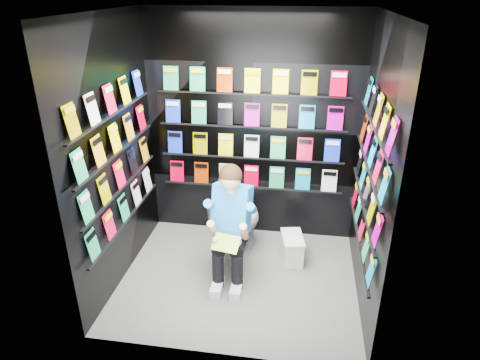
# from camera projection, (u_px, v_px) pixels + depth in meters

# --- Properties ---
(floor) EXTENTS (2.40, 2.40, 0.00)m
(floor) POSITION_uv_depth(u_px,v_px,m) (238.00, 279.00, 4.46)
(floor) COLOR #5A5A58
(floor) RESTS_ON ground
(ceiling) EXTENTS (2.40, 2.40, 0.00)m
(ceiling) POSITION_uv_depth(u_px,v_px,m) (238.00, 12.00, 3.36)
(ceiling) COLOR white
(ceiling) RESTS_ON floor
(wall_back) EXTENTS (2.40, 0.04, 2.60)m
(wall_back) POSITION_uv_depth(u_px,v_px,m) (252.00, 130.00, 4.81)
(wall_back) COLOR black
(wall_back) RESTS_ON floor
(wall_front) EXTENTS (2.40, 0.04, 2.60)m
(wall_front) POSITION_uv_depth(u_px,v_px,m) (216.00, 218.00, 3.01)
(wall_front) COLOR black
(wall_front) RESTS_ON floor
(wall_left) EXTENTS (0.04, 2.00, 2.60)m
(wall_left) POSITION_uv_depth(u_px,v_px,m) (114.00, 157.00, 4.08)
(wall_left) COLOR black
(wall_left) RESTS_ON floor
(wall_right) EXTENTS (0.04, 2.00, 2.60)m
(wall_right) POSITION_uv_depth(u_px,v_px,m) (373.00, 172.00, 3.74)
(wall_right) COLOR black
(wall_right) RESTS_ON floor
(comics_back) EXTENTS (2.10, 0.06, 1.37)m
(comics_back) POSITION_uv_depth(u_px,v_px,m) (252.00, 131.00, 4.78)
(comics_back) COLOR red
(comics_back) RESTS_ON wall_back
(comics_left) EXTENTS (0.06, 1.70, 1.37)m
(comics_left) POSITION_uv_depth(u_px,v_px,m) (117.00, 156.00, 4.07)
(comics_left) COLOR red
(comics_left) RESTS_ON wall_left
(comics_right) EXTENTS (0.06, 1.70, 1.37)m
(comics_right) POSITION_uv_depth(u_px,v_px,m) (370.00, 171.00, 3.75)
(comics_right) COLOR red
(comics_right) RESTS_ON wall_right
(toilet) EXTENTS (0.56, 0.82, 0.73)m
(toilet) POSITION_uv_depth(u_px,v_px,m) (238.00, 224.00, 4.77)
(toilet) COLOR white
(toilet) RESTS_ON floor
(longbox) EXTENTS (0.27, 0.40, 0.27)m
(longbox) POSITION_uv_depth(u_px,v_px,m) (292.00, 249.00, 4.71)
(longbox) COLOR silver
(longbox) RESTS_ON floor
(longbox_lid) EXTENTS (0.29, 0.42, 0.03)m
(longbox_lid) POSITION_uv_depth(u_px,v_px,m) (293.00, 238.00, 4.65)
(longbox_lid) COLOR silver
(longbox_lid) RESTS_ON longbox
(reader) EXTENTS (0.64, 0.82, 1.35)m
(reader) POSITION_uv_depth(u_px,v_px,m) (232.00, 209.00, 4.26)
(reader) COLOR #2883DD
(reader) RESTS_ON toilet
(held_comic) EXTENTS (0.28, 0.20, 0.11)m
(held_comic) POSITION_uv_depth(u_px,v_px,m) (226.00, 243.00, 4.02)
(held_comic) COLOR green
(held_comic) RESTS_ON reader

